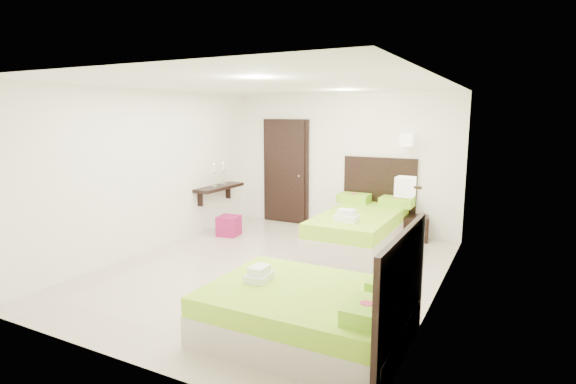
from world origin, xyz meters
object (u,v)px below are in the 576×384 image
at_px(ottoman, 229,226).
at_px(bed_single, 361,227).
at_px(bed_double, 313,312).
at_px(nightstand, 414,228).

bearing_deg(ottoman, bed_single, 10.58).
xyz_separation_m(bed_single, bed_double, (0.60, -3.29, -0.06)).
bearing_deg(bed_double, ottoman, 136.44).
distance_m(bed_double, ottoman, 4.13).
bearing_deg(ottoman, bed_double, -43.56).
xyz_separation_m(bed_single, ottoman, (-2.40, -0.45, -0.16)).
distance_m(bed_single, nightstand, 1.11).
relative_size(bed_single, bed_double, 1.18).
distance_m(bed_single, ottoman, 2.44).
relative_size(nightstand, ottoman, 1.35).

